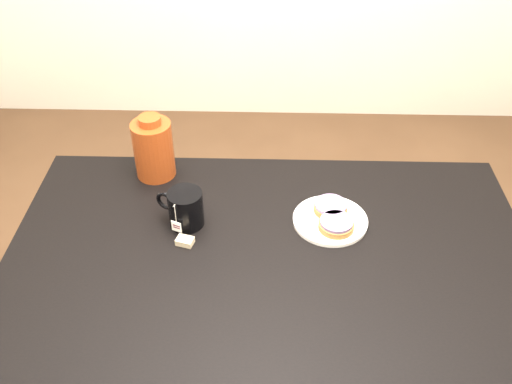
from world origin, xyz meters
TOP-DOWN VIEW (x-y plane):
  - table at (0.00, 0.00)m, footprint 1.40×0.90m
  - plate at (0.17, 0.15)m, footprint 0.21×0.21m
  - bagel_back at (0.17, 0.19)m, footprint 0.10×0.10m
  - bagel_front at (0.18, 0.11)m, footprint 0.10×0.10m
  - mug at (-0.23, 0.14)m, footprint 0.15×0.13m
  - teabag_pouch at (-0.23, 0.05)m, footprint 0.05×0.04m
  - bagel_package at (-0.36, 0.36)m, footprint 0.12×0.12m

SIDE VIEW (x-z plane):
  - table at x=0.00m, z-range 0.29..1.04m
  - plate at x=0.17m, z-range 0.75..0.77m
  - teabag_pouch at x=-0.23m, z-range 0.75..0.77m
  - bagel_front at x=0.18m, z-range 0.76..0.79m
  - bagel_back at x=0.17m, z-range 0.76..0.79m
  - mug at x=-0.23m, z-range 0.75..0.86m
  - bagel_package at x=-0.36m, z-range 0.74..0.95m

